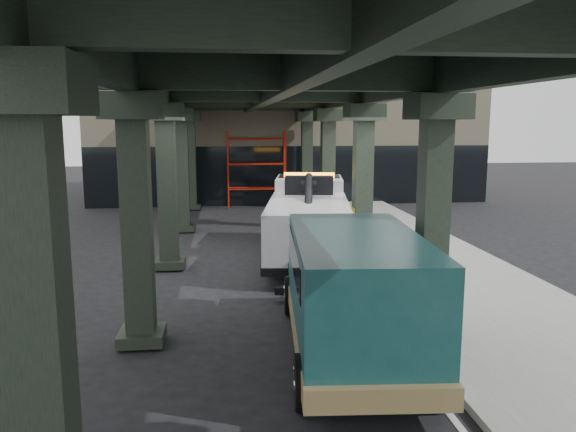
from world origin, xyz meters
TOP-DOWN VIEW (x-y plane):
  - ground at (0.00, 0.00)m, footprint 90.00×90.00m
  - sidewalk at (4.50, 2.00)m, footprint 5.00×40.00m
  - lane_stripe at (1.70, 2.00)m, footprint 0.12×38.00m
  - viaduct at (-0.40, 2.00)m, footprint 7.40×32.00m
  - building at (2.00, 20.00)m, footprint 22.00×10.00m
  - scaffolding at (0.00, 14.64)m, footprint 3.08×0.88m
  - tow_truck at (1.08, 3.18)m, footprint 3.57×8.74m
  - towed_van at (0.69, -5.08)m, footprint 2.81×6.22m

SIDE VIEW (x-z plane):
  - ground at x=0.00m, z-range 0.00..0.00m
  - lane_stripe at x=1.70m, z-range 0.00..0.01m
  - sidewalk at x=4.50m, z-range 0.00..0.15m
  - towed_van at x=0.69m, z-range 0.09..2.55m
  - tow_truck at x=1.08m, z-range -0.03..2.76m
  - scaffolding at x=0.00m, z-range 0.11..4.11m
  - building at x=2.00m, z-range 0.00..8.00m
  - viaduct at x=-0.40m, z-range 2.26..8.66m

